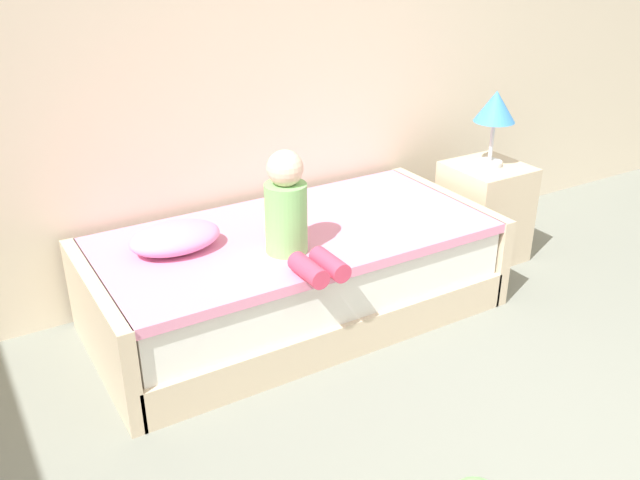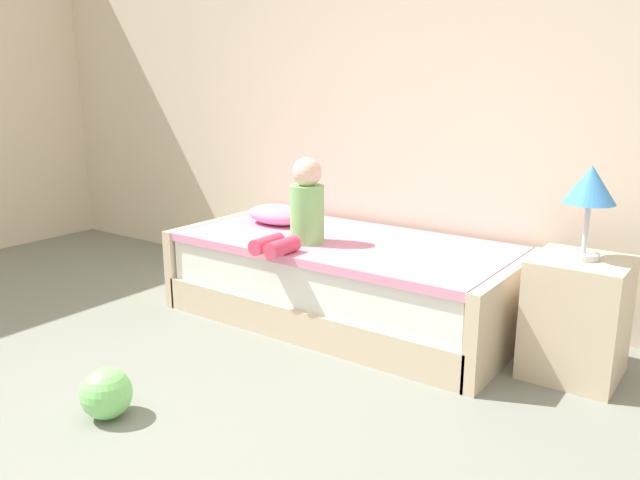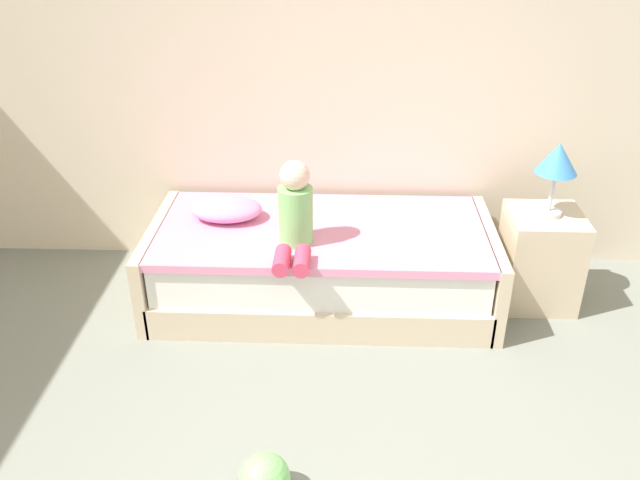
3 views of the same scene
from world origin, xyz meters
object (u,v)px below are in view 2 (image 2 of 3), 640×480
Objects in this scene: child_figure at (302,210)px; pillow at (278,214)px; nightstand at (576,317)px; toy_ball at (106,393)px; bed at (344,280)px; table_lamp at (590,189)px.

child_figure reaches higher than pillow.
toy_ball is at bearing -133.55° from nightstand.
pillow is at bearing 143.95° from child_figure.
toy_ball is at bearing -96.64° from bed.
bed is at bearing 83.36° from toy_ball.
pillow reaches higher than bed.
pillow is (-1.94, 0.07, -0.37)m from table_lamp.
child_figure is 1.48m from toy_ball.
nightstand reaches higher than toy_ball.
child_figure is (-1.49, -0.26, -0.23)m from table_lamp.
pillow reaches higher than nightstand.
nightstand is 0.64m from table_lamp.
table_lamp is 0.88× the size of child_figure.
nightstand is at bearing -2.10° from pillow.
child_figure is 1.16× the size of pillow.
pillow is (-0.45, 0.33, -0.14)m from child_figure.
pillow is (-1.94, 0.07, 0.26)m from nightstand.
table_lamp is at bearing 9.78° from child_figure.
bed is 0.68m from pillow.
child_figure is (-1.49, -0.26, 0.40)m from nightstand.
bed is 4.80× the size of pillow.
toy_ball is at bearing -91.75° from child_figure.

